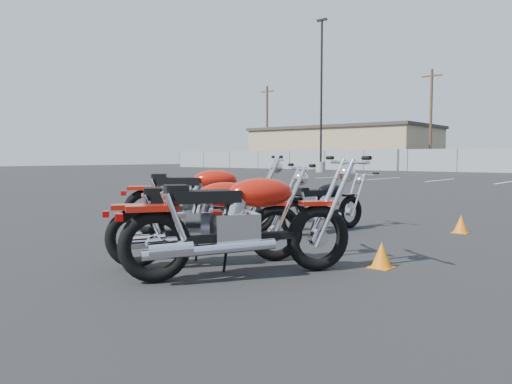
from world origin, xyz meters
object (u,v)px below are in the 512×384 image
Objects in this scene: motorcycle_second_black at (323,205)px; motorcycle_third_red at (207,219)px; motorcycle_front_red at (201,198)px; motorcycle_rear_red at (240,222)px.

motorcycle_third_red is (0.29, -2.77, 0.08)m from motorcycle_second_black.
motorcycle_front_red reaches higher than motorcycle_third_red.
motorcycle_third_red is 0.66m from motorcycle_rear_red.
motorcycle_rear_red is (2.20, -1.62, -0.01)m from motorcycle_front_red.
motorcycle_rear_red is at bearing -72.71° from motorcycle_second_black.
motorcycle_second_black is at bearing 96.03° from motorcycle_third_red.
motorcycle_third_red reaches higher than motorcycle_second_black.
motorcycle_rear_red is at bearing -36.32° from motorcycle_front_red.
motorcycle_rear_red is at bearing -16.59° from motorcycle_third_red.
motorcycle_front_red is 2.74m from motorcycle_rear_red.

